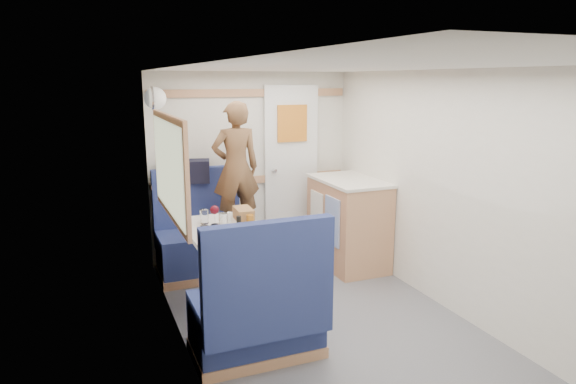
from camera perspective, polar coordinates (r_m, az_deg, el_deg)
name	(u,v)px	position (r m, az deg, el deg)	size (l,w,h in m)	color
floor	(350,349)	(3.93, 6.86, -16.89)	(4.50, 4.50, 0.00)	#515156
ceiling	(358,66)	(3.43, 7.75, 13.67)	(4.50, 4.50, 0.00)	silver
wall_back	(252,166)	(5.58, -4.05, 2.90)	(2.20, 0.02, 2.00)	silver
wall_left	(194,234)	(3.18, -10.37, -4.59)	(0.02, 4.50, 2.00)	silver
wall_right	(480,202)	(4.19, 20.53, -1.05)	(0.02, 4.50, 2.00)	silver
oak_trim_low	(252,180)	(5.59, -3.97, 1.36)	(2.15, 0.02, 0.08)	#AB714D
oak_trim_high	(251,93)	(5.48, -4.12, 10.94)	(2.15, 0.02, 0.08)	#AB714D
side_window	(169,167)	(4.09, -13.12, 2.68)	(0.04, 1.30, 0.72)	#A4AA90
rear_door	(291,166)	(5.71, 0.35, 2.87)	(0.62, 0.12, 1.86)	white
dinette_table	(225,245)	(4.34, -7.03, -5.86)	(0.62, 0.92, 0.72)	white
bench_far	(203,245)	(5.22, -9.45, -5.83)	(0.90, 0.59, 1.05)	#181F4C
bench_near	(259,318)	(3.67, -3.28, -13.80)	(0.90, 0.59, 1.05)	#181F4C
ledge	(195,183)	(5.31, -10.28, 0.94)	(0.90, 0.14, 0.04)	#AB714D
dome_light	(155,98)	(4.88, -14.56, 10.05)	(0.20, 0.20, 0.20)	white
galley_counter	(348,222)	(5.38, 6.69, -3.33)	(0.57, 0.92, 0.92)	#AB714D
person	(236,168)	(4.95, -5.82, 2.68)	(0.46, 0.30, 1.27)	brown
duffel_bag	(186,171)	(5.27, -11.26, 2.28)	(0.47, 0.22, 0.22)	black
tray	(246,234)	(4.06, -4.74, -4.67)	(0.25, 0.32, 0.02)	silver
orange_fruit	(242,227)	(4.09, -5.17, -3.94)	(0.07, 0.07, 0.07)	orange
cheese_block	(238,227)	(4.17, -5.61, -3.84)	(0.10, 0.06, 0.04)	#F1E38B
wine_glass	(215,211)	(4.34, -8.17, -2.07)	(0.08, 0.08, 0.17)	white
tumbler_left	(204,232)	(3.98, -9.27, -4.45)	(0.07, 0.07, 0.11)	white
tumbler_mid	(204,217)	(4.41, -9.30, -2.72)	(0.07, 0.07, 0.12)	white
tumbler_right	(223,221)	(4.26, -7.20, -3.17)	(0.08, 0.08, 0.12)	white
beer_glass	(250,220)	(4.29, -4.25, -3.17)	(0.06, 0.06, 0.10)	#8F5414
pepper_grinder	(239,222)	(4.23, -5.48, -3.37)	(0.04, 0.04, 0.10)	black
salt_grinder	(229,217)	(4.41, -6.54, -2.83)	(0.04, 0.04, 0.09)	white
bread_loaf	(244,214)	(4.48, -4.97, -2.46)	(0.14, 0.25, 0.11)	olive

